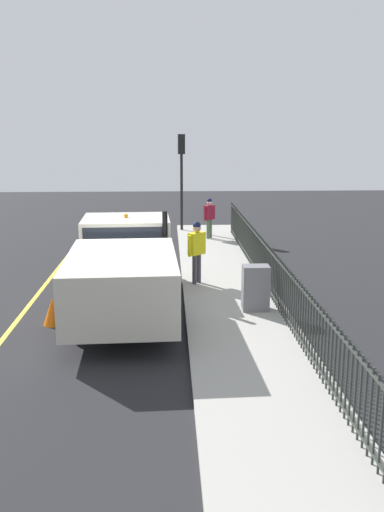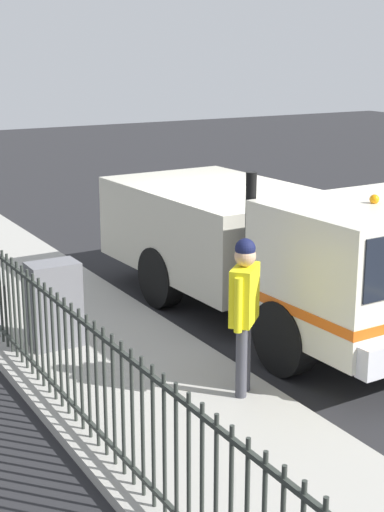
{
  "view_description": "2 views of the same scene",
  "coord_description": "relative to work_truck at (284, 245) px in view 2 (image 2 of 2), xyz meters",
  "views": [
    {
      "loc": [
        1.07,
        -12.71,
        4.56
      ],
      "look_at": [
        1.67,
        1.44,
        1.27
      ],
      "focal_mm": 38.68,
      "sensor_mm": 36.0,
      "label": 1
    },
    {
      "loc": [
        6.45,
        9.69,
        3.98
      ],
      "look_at": [
        1.56,
        1.14,
        1.31
      ],
      "focal_mm": 54.57,
      "sensor_mm": 36.0,
      "label": 2
    }
  ],
  "objects": [
    {
      "name": "utility_cabinet",
      "position": [
        3.27,
        -0.6,
        -0.53
      ],
      "size": [
        0.66,
        0.44,
        1.14
      ],
      "primitive_type": "cube",
      "color": "slate",
      "rests_on": "sidewalk_slab"
    },
    {
      "name": "worker_standing",
      "position": [
        1.93,
        1.88,
        0.02
      ],
      "size": [
        0.54,
        0.52,
        1.83
      ],
      "rotation": [
        0.0,
        0.0,
        -2.39
      ],
      "color": "yellow",
      "rests_on": "sidewalk_slab"
    },
    {
      "name": "ground_plane",
      "position": [
        0.06,
        -0.96,
        -1.22
      ],
      "size": [
        56.3,
        56.3,
        0.0
      ],
      "primitive_type": "plane",
      "color": "#232326",
      "rests_on": "ground"
    },
    {
      "name": "traffic_cone",
      "position": [
        -1.64,
        -1.14,
        -0.89
      ],
      "size": [
        0.46,
        0.46,
        0.66
      ],
      "primitive_type": "cone",
      "color": "orange",
      "rests_on": "ground"
    },
    {
      "name": "sidewalk_slab",
      "position": [
        2.81,
        -0.96,
        -1.16
      ],
      "size": [
        2.58,
        25.59,
        0.12
      ],
      "primitive_type": "cube",
      "color": "#A3A099",
      "rests_on": "ground"
    },
    {
      "name": "work_truck",
      "position": [
        0.0,
        0.0,
        0.0
      ],
      "size": [
        2.69,
        6.56,
        2.44
      ],
      "rotation": [
        0.0,
        0.0,
        0.04
      ],
      "color": "silver",
      "rests_on": "ground"
    },
    {
      "name": "lane_marking",
      "position": [
        -2.58,
        -0.96,
        -1.22
      ],
      "size": [
        0.12,
        23.03,
        0.01
      ],
      "primitive_type": "cube",
      "color": "yellow",
      "rests_on": "ground"
    },
    {
      "name": "iron_fence",
      "position": [
        3.85,
        -0.96,
        -0.43
      ],
      "size": [
        0.04,
        21.79,
        1.32
      ],
      "color": "#2D332D",
      "rests_on": "sidewalk_slab"
    }
  ]
}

